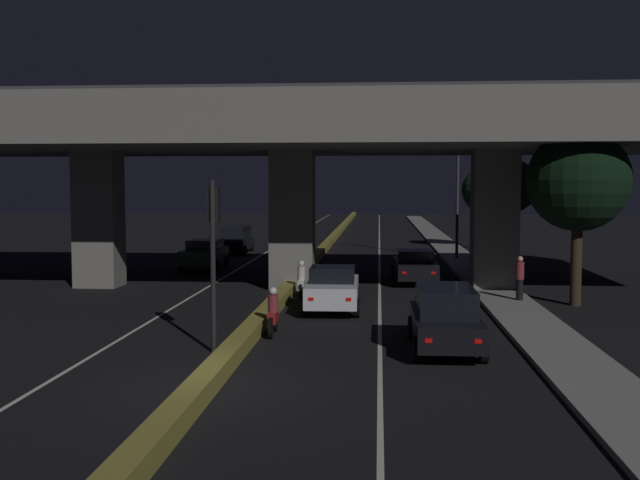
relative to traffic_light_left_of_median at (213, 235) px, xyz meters
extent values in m
plane|color=black|center=(0.67, -3.56, -3.18)|extent=(200.00, 200.00, 0.00)
cube|color=beige|center=(-3.13, 31.44, -3.18)|extent=(0.12, 126.00, 0.00)
cube|color=beige|center=(4.48, 31.44, -3.18)|extent=(0.12, 126.00, 0.00)
cube|color=olive|center=(0.67, 31.44, -2.96)|extent=(0.55, 126.00, 0.44)
cube|color=gray|center=(9.33, 24.44, -3.11)|extent=(2.03, 126.00, 0.15)
cube|color=slate|center=(-8.01, 12.60, -0.18)|extent=(1.87, 1.64, 6.02)
cube|color=slate|center=(9.35, 12.60, -0.18)|extent=(1.87, 1.64, 6.02)
cube|color=slate|center=(0.67, 12.60, -0.18)|extent=(1.87, 1.64, 6.02)
cube|color=slate|center=(0.67, 12.60, 3.81)|extent=(38.56, 12.05, 1.95)
cube|color=#333335|center=(0.67, 12.60, 5.24)|extent=(38.56, 0.40, 0.90)
cylinder|color=black|center=(0.00, -0.11, -0.85)|extent=(0.14, 0.14, 4.66)
cube|color=black|center=(0.00, 0.07, 0.80)|extent=(0.30, 0.28, 0.95)
sphere|color=red|center=(0.00, 0.22, 1.10)|extent=(0.18, 0.18, 0.18)
sphere|color=black|center=(0.00, 0.22, 0.80)|extent=(0.18, 0.18, 0.18)
sphere|color=black|center=(0.00, 0.22, 0.50)|extent=(0.18, 0.18, 0.18)
cylinder|color=#2D2D30|center=(9.11, 25.50, 1.31)|extent=(0.18, 0.18, 8.98)
cylinder|color=#2D2D30|center=(8.16, 25.50, 5.65)|extent=(1.89, 0.10, 0.10)
ellipsoid|color=#F2B759|center=(7.21, 25.50, 5.55)|extent=(0.56, 0.32, 0.24)
cube|color=black|center=(6.25, 0.67, -2.50)|extent=(1.73, 4.39, 0.68)
cube|color=black|center=(6.25, 0.67, -1.80)|extent=(1.52, 2.63, 0.72)
cylinder|color=black|center=(5.41, 2.12, -2.84)|extent=(0.20, 0.68, 0.68)
cylinder|color=black|center=(7.09, 2.12, -2.84)|extent=(0.20, 0.68, 0.68)
cylinder|color=black|center=(5.42, -0.77, -2.84)|extent=(0.20, 0.68, 0.68)
cylinder|color=black|center=(7.10, -0.77, -2.84)|extent=(0.20, 0.68, 0.68)
cube|color=red|center=(5.66, -1.53, -2.47)|extent=(0.18, 0.03, 0.11)
cube|color=red|center=(6.86, -1.52, -2.47)|extent=(0.18, 0.03, 0.11)
cube|color=silver|center=(2.79, 6.90, -2.48)|extent=(1.86, 4.21, 0.74)
cube|color=black|center=(2.79, 6.80, -1.84)|extent=(1.60, 1.70, 0.53)
cylinder|color=black|center=(1.89, 8.27, -2.85)|extent=(0.21, 0.66, 0.66)
cylinder|color=black|center=(3.64, 8.30, -2.85)|extent=(0.21, 0.66, 0.66)
cylinder|color=black|center=(1.93, 5.51, -2.85)|extent=(0.21, 0.66, 0.66)
cylinder|color=black|center=(3.69, 5.53, -2.85)|extent=(0.21, 0.66, 0.66)
cube|color=red|center=(2.19, 4.79, -2.44)|extent=(0.18, 0.03, 0.11)
cube|color=red|center=(3.45, 4.81, -2.44)|extent=(0.18, 0.03, 0.11)
cube|color=black|center=(6.09, 14.94, -2.50)|extent=(1.97, 4.54, 0.71)
cube|color=black|center=(6.09, 14.83, -1.90)|extent=(1.65, 1.85, 0.49)
cylinder|color=black|center=(5.15, 16.38, -2.86)|extent=(0.22, 0.66, 0.66)
cylinder|color=black|center=(6.91, 16.45, -2.86)|extent=(0.22, 0.66, 0.66)
cylinder|color=black|center=(5.26, 13.43, -2.86)|extent=(0.22, 0.66, 0.66)
cylinder|color=black|center=(7.02, 13.49, -2.86)|extent=(0.22, 0.66, 0.66)
cube|color=red|center=(5.54, 12.67, -2.46)|extent=(0.18, 0.04, 0.11)
cube|color=red|center=(6.80, 12.71, -2.46)|extent=(0.18, 0.04, 0.11)
cube|color=black|center=(-4.88, 19.46, -2.46)|extent=(1.93, 3.97, 0.77)
cube|color=black|center=(-4.89, 19.66, -1.83)|extent=(1.69, 1.91, 0.49)
cylinder|color=black|center=(-3.94, 18.17, -2.84)|extent=(0.21, 0.68, 0.68)
cylinder|color=black|center=(-5.80, 18.15, -2.84)|extent=(0.21, 0.68, 0.68)
cylinder|color=black|center=(-3.97, 20.78, -2.84)|extent=(0.21, 0.68, 0.68)
cylinder|color=black|center=(-5.82, 20.76, -2.84)|extent=(0.21, 0.68, 0.68)
cube|color=white|center=(-4.24, 21.46, -2.57)|extent=(0.18, 0.03, 0.11)
cube|color=white|center=(-5.57, 21.44, -2.57)|extent=(0.18, 0.03, 0.11)
cube|color=black|center=(-5.05, 29.39, -2.56)|extent=(1.69, 4.43, 0.64)
cube|color=black|center=(-5.05, 29.28, -1.79)|extent=(1.49, 3.19, 0.90)
cylinder|color=black|center=(-4.23, 27.93, -2.88)|extent=(0.20, 0.61, 0.61)
cylinder|color=black|center=(-5.87, 27.93, -2.88)|extent=(0.20, 0.61, 0.61)
cylinder|color=black|center=(-4.23, 30.85, -2.88)|extent=(0.20, 0.61, 0.61)
cylinder|color=black|center=(-5.87, 30.85, -2.88)|extent=(0.20, 0.61, 0.61)
cube|color=white|center=(-4.47, 31.61, -2.66)|extent=(0.18, 0.03, 0.11)
cube|color=white|center=(-5.64, 31.61, -2.66)|extent=(0.18, 0.03, 0.11)
cylinder|color=black|center=(1.25, 2.99, -2.87)|extent=(0.09, 0.64, 0.63)
cylinder|color=black|center=(1.28, 1.81, -2.87)|extent=(0.11, 0.64, 0.63)
cube|color=maroon|center=(1.26, 2.40, -2.65)|extent=(0.26, 0.90, 0.32)
cylinder|color=maroon|center=(1.26, 2.40, -2.23)|extent=(0.33, 0.33, 0.51)
sphere|color=silver|center=(1.26, 2.40, -1.85)|extent=(0.24, 0.24, 0.24)
cube|color=red|center=(1.28, 1.76, -2.65)|extent=(0.08, 0.03, 0.08)
cylinder|color=black|center=(1.27, 10.93, -2.90)|extent=(0.11, 0.58, 0.58)
cylinder|color=black|center=(1.34, 9.65, -2.90)|extent=(0.13, 0.58, 0.58)
cube|color=silver|center=(1.30, 10.29, -2.68)|extent=(0.29, 0.98, 0.32)
cylinder|color=beige|center=(1.30, 10.29, -2.24)|extent=(0.34, 0.34, 0.56)
sphere|color=silver|center=(1.30, 10.29, -1.84)|extent=(0.24, 0.24, 0.24)
cube|color=red|center=(1.34, 9.60, -2.68)|extent=(0.08, 0.03, 0.08)
cylinder|color=black|center=(9.79, 9.01, -2.64)|extent=(0.26, 0.26, 0.80)
cylinder|color=maroon|center=(9.79, 9.01, -1.91)|extent=(0.31, 0.31, 0.66)
sphere|color=tan|center=(9.79, 9.01, -1.47)|extent=(0.22, 0.22, 0.22)
cylinder|color=#2D2116|center=(11.81, 8.75, -1.55)|extent=(0.41, 0.41, 3.27)
sphere|color=black|center=(11.81, 8.75, 1.52)|extent=(3.82, 3.82, 3.82)
cylinder|color=#38281C|center=(11.28, 20.00, -1.47)|extent=(0.46, 0.46, 3.43)
sphere|color=black|center=(11.28, 20.00, 1.30)|extent=(2.81, 2.81, 2.81)
cylinder|color=#38281C|center=(11.85, 33.77, -1.70)|extent=(0.47, 0.47, 2.96)
sphere|color=black|center=(11.85, 33.77, 0.98)|extent=(3.22, 3.22, 3.22)
camera|label=1|loc=(4.43, -19.75, 1.33)|focal=42.00mm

